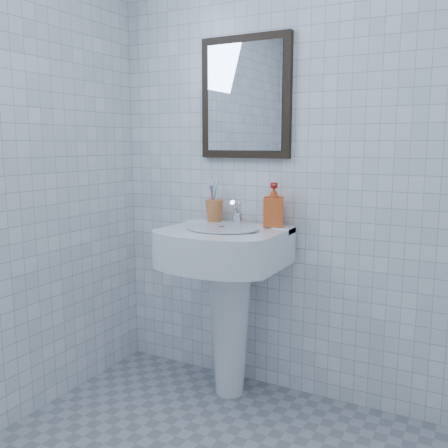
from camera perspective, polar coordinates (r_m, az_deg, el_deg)
The scene contains 6 objects.
wall_back at distance 2.53m, azimuth 9.55°, elevation 7.58°, with size 2.20×0.02×2.50m, color white.
washbasin at distance 2.57m, azimuth 0.41°, elevation -6.75°, with size 0.59×0.43×0.91m.
faucet at distance 2.59m, azimuth 1.53°, elevation 1.12°, with size 0.05×0.11×0.13m.
toothbrush_cup at distance 2.68m, azimuth -1.11°, elevation 1.54°, with size 0.10×0.10×0.12m, color #D3733A, non-canonical shape.
soap_dispenser at distance 2.52m, azimuth 5.70°, elevation 2.19°, with size 0.10×0.10×0.22m, color #CA4513.
wall_mirror at distance 2.65m, azimuth 2.45°, elevation 14.25°, with size 0.50×0.04×0.62m.
Camera 1 is at (0.81, -1.20, 1.32)m, focal length 40.00 mm.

